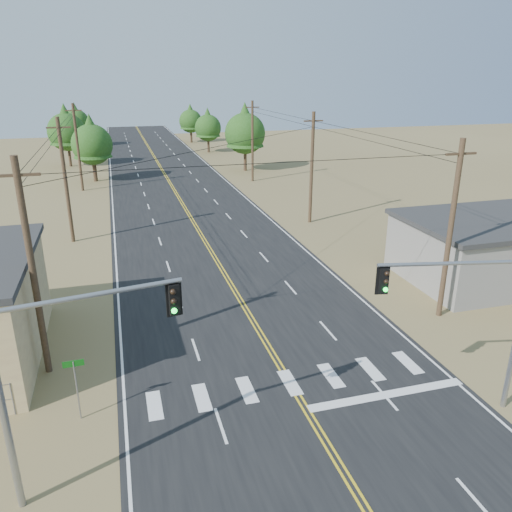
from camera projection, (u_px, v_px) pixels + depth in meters
name	position (u px, v px, depth m)	size (l,w,h in m)	color
road	(203.00, 238.00, 42.25)	(15.00, 200.00, 0.02)	black
utility_pole_left_near	(32.00, 269.00, 21.53)	(1.80, 0.30, 10.00)	#4C3826
utility_pole_left_mid	(65.00, 180.00, 39.60)	(1.80, 0.30, 10.00)	#4C3826
utility_pole_left_far	(78.00, 147.00, 57.67)	(1.80, 0.30, 10.00)	#4C3826
utility_pole_right_near	(450.00, 230.00, 26.94)	(1.80, 0.30, 10.00)	#4C3826
utility_pole_right_mid	(312.00, 167.00, 45.01)	(1.80, 0.30, 10.00)	#4C3826
utility_pole_right_far	(252.00, 141.00, 63.08)	(1.80, 0.30, 10.00)	#4C3826
signal_mast_left	(57.00, 365.00, 15.08)	(5.73, 1.17, 7.03)	gray
signal_mast_right	(479.00, 309.00, 19.15)	(5.89, 1.42, 6.65)	gray
street_sign	(76.00, 380.00, 19.47)	(0.80, 0.07, 2.68)	gray
tree_left_near	(91.00, 140.00, 62.88)	(5.09, 5.09, 8.49)	#3F2D1E
tree_left_mid	(66.00, 128.00, 73.21)	(5.50, 5.50, 9.16)	#3F2D1E
tree_left_far	(76.00, 120.00, 93.71)	(4.90, 4.90, 8.17)	#3F2D1E
tree_right_near	(245.00, 129.00, 69.81)	(5.68, 5.68, 9.47)	#3F2D1E
tree_right_mid	(208.00, 125.00, 87.11)	(4.59, 4.59, 7.65)	#3F2D1E
tree_right_far	(191.00, 119.00, 99.88)	(4.56, 4.56, 7.61)	#3F2D1E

